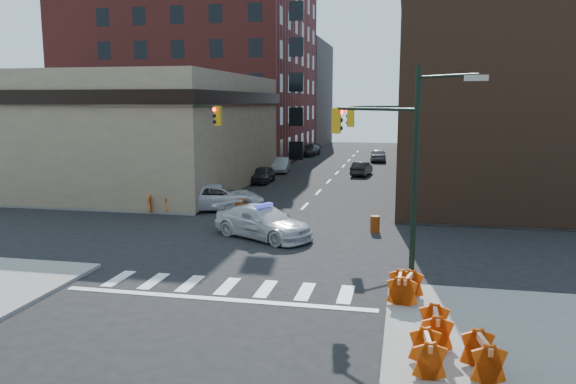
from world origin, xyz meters
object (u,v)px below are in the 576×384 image
at_px(pedestrian_a, 168,197).
at_px(barrel_road, 375,224).
at_px(parked_car_enear, 362,169).
at_px(barricade_se_a, 399,287).
at_px(pedestrian_b, 152,190).
at_px(parked_car_wnear, 262,175).
at_px(barrel_bank, 240,208).
at_px(pickup, 218,197).
at_px(barricade_nw_a, 177,203).
at_px(police_car, 263,222).
at_px(parked_car_wfar, 281,165).

height_order(pedestrian_a, barrel_road, pedestrian_a).
bearing_deg(parked_car_enear, barricade_se_a, 104.09).
bearing_deg(pedestrian_b, parked_car_wnear, 81.44).
bearing_deg(barricade_se_a, barrel_bank, 39.33).
bearing_deg(barrel_road, pickup, 157.43).
xyz_separation_m(pedestrian_a, barrel_road, (12.97, -2.66, -0.57)).
bearing_deg(pedestrian_b, parked_car_enear, 68.50).
relative_size(pickup, barricade_nw_a, 4.45).
bearing_deg(barricade_se_a, pedestrian_a, 49.99).
bearing_deg(pedestrian_b, barrel_bank, -8.44).
relative_size(pickup, barrel_road, 6.61).
distance_m(police_car, pedestrian_a, 8.95).
xyz_separation_m(parked_car_wfar, barrel_road, (10.50, -24.26, -0.27)).
distance_m(parked_car_enear, pedestrian_a, 23.15).
distance_m(parked_car_wfar, barricade_nw_a, 21.66).
relative_size(parked_car_wfar, pedestrian_b, 2.57).
bearing_deg(parked_car_enear, pedestrian_a, 70.66).
xyz_separation_m(police_car, parked_car_wfar, (-4.92, 26.66, -0.10)).
bearing_deg(barrel_road, pedestrian_b, 161.54).
relative_size(parked_car_enear, barricade_nw_a, 2.98).
xyz_separation_m(pedestrian_a, barricade_nw_a, (0.57, 0.03, -0.37)).
relative_size(barrel_bank, barricade_nw_a, 0.85).
height_order(police_car, parked_car_enear, police_car).
height_order(parked_car_enear, pedestrian_b, pedestrian_b).
height_order(pedestrian_a, pedestrian_b, pedestrian_a).
relative_size(barrel_road, barricade_se_a, 0.73).
relative_size(police_car, parked_car_enear, 1.42).
bearing_deg(pedestrian_b, barrel_road, -5.09).
bearing_deg(barricade_nw_a, pedestrian_a, -169.44).
bearing_deg(barrel_road, pedestrian_a, 168.41).
bearing_deg(police_car, parked_car_wfar, 39.15).
xyz_separation_m(parked_car_wnear, pedestrian_a, (-2.47, -14.09, 0.32)).
bearing_deg(police_car, pickup, 63.70).
bearing_deg(barrel_road, barricade_se_a, -82.57).
bearing_deg(parked_car_enear, barrel_road, 103.68).
relative_size(parked_car_wnear, barricade_se_a, 3.34).
xyz_separation_m(parked_car_enear, barrel_bank, (-5.67, -21.04, -0.09)).
bearing_deg(parked_car_wfar, pickup, -95.90).
bearing_deg(barrel_bank, parked_car_wfar, 96.05).
relative_size(pedestrian_b, barrel_road, 1.90).
xyz_separation_m(barrel_road, barrel_bank, (-8.17, 2.26, 0.12)).
bearing_deg(parked_car_wnear, police_car, -75.75).
xyz_separation_m(pedestrian_a, pedestrian_b, (-2.23, 2.41, -0.02)).
bearing_deg(barrel_bank, barricade_se_a, -53.65).
bearing_deg(barricade_se_a, parked_car_wnear, 26.39).
bearing_deg(barricade_se_a, parked_car_wfar, 21.76).
bearing_deg(parked_car_wfar, pedestrian_b, -110.41).
bearing_deg(parked_car_wnear, pickup, -88.96).
bearing_deg(pedestrian_a, barrel_road, -2.32).
bearing_deg(barrel_bank, pickup, 136.08).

